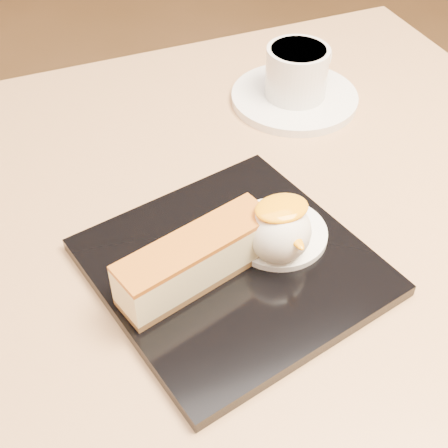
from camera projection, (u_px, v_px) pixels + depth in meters
name	position (u px, v px, depth m)	size (l,w,h in m)	color
table	(245.00, 361.00, 0.66)	(0.80, 0.80, 0.72)	black
dessert_plate	(233.00, 267.00, 0.54)	(0.22, 0.22, 0.01)	black
cheesecake	(196.00, 259.00, 0.51)	(0.14, 0.07, 0.05)	brown
cream_smear	(277.00, 233.00, 0.56)	(0.09, 0.09, 0.01)	white
ice_cream_scoop	(279.00, 231.00, 0.53)	(0.06, 0.06, 0.06)	white
mango_sauce	(282.00, 208.00, 0.51)	(0.05, 0.04, 0.01)	#FF9A08
mint_sprig	(237.00, 221.00, 0.57)	(0.03, 0.02, 0.00)	#2A803D
saucer	(294.00, 98.00, 0.74)	(0.15, 0.15, 0.01)	white
coffee_cup	(298.00, 71.00, 0.72)	(0.09, 0.07, 0.06)	white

